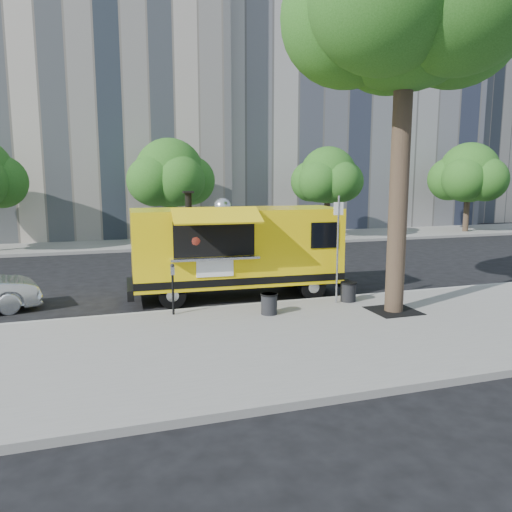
% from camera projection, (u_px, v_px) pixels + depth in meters
% --- Properties ---
extents(ground, '(120.00, 120.00, 0.00)m').
position_uv_depth(ground, '(266.00, 299.00, 15.07)').
color(ground, black).
rests_on(ground, ground).
extents(sidewalk, '(60.00, 6.00, 0.15)m').
position_uv_depth(sidewalk, '(324.00, 337.00, 11.30)').
color(sidewalk, gray).
rests_on(sidewalk, ground).
extents(curb, '(60.00, 0.14, 0.16)m').
position_uv_depth(curb, '(277.00, 304.00, 14.18)').
color(curb, '#999993').
rests_on(curb, ground).
extents(far_sidewalk, '(60.00, 5.00, 0.15)m').
position_uv_depth(far_sidewalk, '(187.00, 242.00, 27.74)').
color(far_sidewalk, gray).
rests_on(far_sidewalk, ground).
extents(building_left, '(22.00, 14.00, 24.00)m').
position_uv_depth(building_left, '(33.00, 43.00, 31.42)').
color(building_left, beige).
rests_on(building_left, ground).
extents(building_mid, '(20.00, 14.00, 20.00)m').
position_uv_depth(building_mid, '(316.00, 94.00, 38.73)').
color(building_mid, '#9C9692').
rests_on(building_mid, ground).
extents(building_right, '(16.00, 12.00, 16.00)m').
position_uv_depth(building_right, '(492.00, 128.00, 45.44)').
color(building_right, beige).
rests_on(building_right, ground).
extents(tree_well, '(1.20, 1.20, 0.02)m').
position_uv_depth(tree_well, '(393.00, 311.00, 13.20)').
color(tree_well, black).
rests_on(tree_well, sidewalk).
extents(far_tree_b, '(3.60, 3.60, 5.50)m').
position_uv_depth(far_tree_b, '(169.00, 173.00, 26.09)').
color(far_tree_b, '#33261C').
rests_on(far_tree_b, far_sidewalk).
extents(far_tree_c, '(3.24, 3.24, 5.21)m').
position_uv_depth(far_tree_c, '(328.00, 175.00, 28.55)').
color(far_tree_c, '#33261C').
rests_on(far_tree_c, far_sidewalk).
extents(far_tree_d, '(3.78, 3.78, 5.64)m').
position_uv_depth(far_tree_d, '(469.00, 173.00, 31.74)').
color(far_tree_d, '#33261C').
rests_on(far_tree_d, far_sidewalk).
extents(sign_post, '(0.28, 0.06, 3.00)m').
position_uv_depth(sign_post, '(338.00, 243.00, 13.79)').
color(sign_post, silver).
rests_on(sign_post, sidewalk).
extents(parking_meter, '(0.11, 0.11, 1.33)m').
position_uv_depth(parking_meter, '(173.00, 283.00, 12.73)').
color(parking_meter, black).
rests_on(parking_meter, sidewalk).
extents(food_truck, '(6.64, 3.18, 3.22)m').
position_uv_depth(food_truck, '(236.00, 248.00, 15.13)').
color(food_truck, yellow).
rests_on(food_truck, ground).
extents(trash_bin_left, '(0.46, 0.46, 0.56)m').
position_uv_depth(trash_bin_left, '(348.00, 291.00, 14.17)').
color(trash_bin_left, black).
rests_on(trash_bin_left, sidewalk).
extents(trash_bin_right, '(0.45, 0.45, 0.54)m').
position_uv_depth(trash_bin_right, '(269.00, 303.00, 12.85)').
color(trash_bin_right, black).
rests_on(trash_bin_right, sidewalk).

